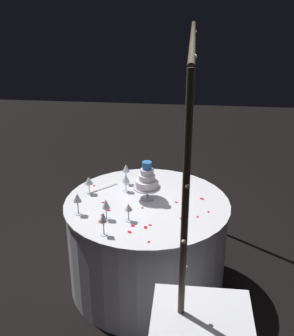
# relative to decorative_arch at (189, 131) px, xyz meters

# --- Properties ---
(ground_plane) EXTENTS (12.00, 12.00, 0.00)m
(ground_plane) POSITION_rel_decorative_arch_xyz_m (-0.00, -0.31, -1.40)
(ground_plane) COLOR black
(decorative_arch) EXTENTS (2.36, 0.05, 2.09)m
(decorative_arch) POSITION_rel_decorative_arch_xyz_m (0.00, 0.00, 0.00)
(decorative_arch) COLOR #473D2D
(decorative_arch) RESTS_ON ground
(main_table) EXTENTS (1.33, 1.33, 0.80)m
(main_table) POSITION_rel_decorative_arch_xyz_m (-0.00, -0.31, -1.01)
(main_table) COLOR white
(main_table) RESTS_ON ground
(tiered_cake) EXTENTS (0.22, 0.22, 0.33)m
(tiered_cake) POSITION_rel_decorative_arch_xyz_m (-0.06, -0.32, -0.44)
(tiered_cake) COLOR silver
(tiered_cake) RESTS_ON main_table
(wine_glass_0) EXTENTS (0.06, 0.06, 0.16)m
(wine_glass_0) POSITION_rel_decorative_arch_xyz_m (-0.18, -0.51, -0.49)
(wine_glass_0) COLOR silver
(wine_glass_0) RESTS_ON main_table
(wine_glass_1) EXTENTS (0.07, 0.07, 0.15)m
(wine_glass_1) POSITION_rel_decorative_arch_xyz_m (-0.10, -0.80, -0.49)
(wine_glass_1) COLOR silver
(wine_glass_1) RESTS_ON main_table
(wine_glass_2) EXTENTS (0.06, 0.06, 0.14)m
(wine_glass_2) POSITION_rel_decorative_arch_xyz_m (0.30, -0.41, -0.50)
(wine_glass_2) COLOR silver
(wine_glass_2) RESTS_ON main_table
(wine_glass_3) EXTENTS (0.06, 0.06, 0.18)m
(wine_glass_3) POSITION_rel_decorative_arch_xyz_m (0.50, -0.56, -0.48)
(wine_glass_3) COLOR silver
(wine_glass_3) RESTS_ON main_table
(wine_glass_4) EXTENTS (0.06, 0.06, 0.17)m
(wine_glass_4) POSITION_rel_decorative_arch_xyz_m (0.24, -0.81, -0.48)
(wine_glass_4) COLOR silver
(wine_glass_4) RESTS_ON main_table
(wine_glass_5) EXTENTS (0.06, 0.06, 0.16)m
(wine_glass_5) POSITION_rel_decorative_arch_xyz_m (0.29, -0.58, -0.49)
(wine_glass_5) COLOR silver
(wine_glass_5) RESTS_ON main_table
(wine_glass_6) EXTENTS (0.06, 0.06, 0.18)m
(wine_glass_6) POSITION_rel_decorative_arch_xyz_m (-0.33, -0.53, -0.47)
(wine_glass_6) COLOR silver
(wine_glass_6) RESTS_ON main_table
(cake_knife) EXTENTS (0.23, 0.22, 0.01)m
(cake_knife) POSITION_rel_decorative_arch_xyz_m (-0.18, -0.73, -0.60)
(cake_knife) COLOR silver
(cake_knife) RESTS_ON main_table
(rose_petal_0) EXTENTS (0.03, 0.04, 0.00)m
(rose_petal_0) POSITION_rel_decorative_arch_xyz_m (0.35, -0.61, -0.61)
(rose_petal_0) COLOR red
(rose_petal_0) RESTS_ON main_table
(rose_petal_1) EXTENTS (0.04, 0.05, 0.00)m
(rose_petal_1) POSITION_rel_decorative_arch_xyz_m (-0.10, 0.13, -0.61)
(rose_petal_1) COLOR red
(rose_petal_1) RESTS_ON main_table
(rose_petal_2) EXTENTS (0.04, 0.04, 0.00)m
(rose_petal_2) POSITION_rel_decorative_arch_xyz_m (0.33, -0.62, -0.61)
(rose_petal_2) COLOR red
(rose_petal_2) RESTS_ON main_table
(rose_petal_3) EXTENTS (0.03, 0.04, 0.00)m
(rose_petal_3) POSITION_rel_decorative_arch_xyz_m (0.16, -0.59, -0.61)
(rose_petal_3) COLOR red
(rose_petal_3) RESTS_ON main_table
(rose_petal_4) EXTENTS (0.03, 0.03, 0.00)m
(rose_petal_4) POSITION_rel_decorative_arch_xyz_m (0.04, -0.66, -0.61)
(rose_petal_4) COLOR red
(rose_petal_4) RESTS_ON main_table
(rose_petal_5) EXTENTS (0.03, 0.03, 0.00)m
(rose_petal_5) POSITION_rel_decorative_arch_xyz_m (0.23, -0.03, -0.61)
(rose_petal_5) COLOR red
(rose_petal_5) RESTS_ON main_table
(rose_petal_6) EXTENTS (0.03, 0.03, 0.00)m
(rose_petal_6) POSITION_rel_decorative_arch_xyz_m (-0.25, -0.80, -0.61)
(rose_petal_6) COLOR red
(rose_petal_6) RESTS_ON main_table
(rose_petal_7) EXTENTS (0.04, 0.03, 0.00)m
(rose_petal_7) POSITION_rel_decorative_arch_xyz_m (0.38, -0.28, -0.61)
(rose_petal_7) COLOR red
(rose_petal_7) RESTS_ON main_table
(rose_petal_8) EXTENTS (0.03, 0.02, 0.00)m
(rose_petal_8) POSITION_rel_decorative_arch_xyz_m (-0.22, -0.36, -0.61)
(rose_petal_8) COLOR red
(rose_petal_8) RESTS_ON main_table
(rose_petal_9) EXTENTS (0.03, 0.03, 0.00)m
(rose_petal_9) POSITION_rel_decorative_arch_xyz_m (0.34, -0.25, -0.61)
(rose_petal_9) COLOR red
(rose_petal_9) RESTS_ON main_table
(rose_petal_10) EXTENTS (0.03, 0.04, 0.00)m
(rose_petal_10) POSITION_rel_decorative_arch_xyz_m (0.24, -0.62, -0.61)
(rose_petal_10) COLOR red
(rose_petal_10) RESTS_ON main_table
(rose_petal_11) EXTENTS (0.03, 0.03, 0.00)m
(rose_petal_11) POSITION_rel_decorative_arch_xyz_m (0.56, -0.24, -0.61)
(rose_petal_11) COLOR red
(rose_petal_11) RESTS_ON main_table
(rose_petal_12) EXTENTS (0.03, 0.02, 0.00)m
(rose_petal_12) POSITION_rel_decorative_arch_xyz_m (0.10, -0.34, -0.61)
(rose_petal_12) COLOR red
(rose_petal_12) RESTS_ON main_table
(rose_petal_13) EXTENTS (0.03, 0.02, 0.00)m
(rose_petal_13) POSITION_rel_decorative_arch_xyz_m (0.11, 0.17, -0.61)
(rose_petal_13) COLOR red
(rose_petal_13) RESTS_ON main_table
(rose_petal_14) EXTENTS (0.04, 0.04, 0.00)m
(rose_petal_14) POSITION_rel_decorative_arch_xyz_m (-0.02, -0.08, -0.61)
(rose_petal_14) COLOR red
(rose_petal_14) RESTS_ON main_table
(rose_petal_15) EXTENTS (0.03, 0.04, 0.00)m
(rose_petal_15) POSITION_rel_decorative_arch_xyz_m (0.37, -0.37, -0.61)
(rose_petal_15) COLOR red
(rose_petal_15) RESTS_ON main_table
(rose_petal_16) EXTENTS (0.02, 0.02, 0.00)m
(rose_petal_16) POSITION_rel_decorative_arch_xyz_m (0.19, 0.09, -0.61)
(rose_petal_16) COLOR red
(rose_petal_16) RESTS_ON main_table
(rose_petal_17) EXTENTS (0.04, 0.05, 0.00)m
(rose_petal_17) POSITION_rel_decorative_arch_xyz_m (0.45, -0.38, -0.61)
(rose_petal_17) COLOR red
(rose_petal_17) RESTS_ON main_table
(rose_petal_18) EXTENTS (0.03, 0.04, 0.00)m
(rose_petal_18) POSITION_rel_decorative_arch_xyz_m (-0.42, -0.32, -0.61)
(rose_petal_18) COLOR red
(rose_petal_18) RESTS_ON main_table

